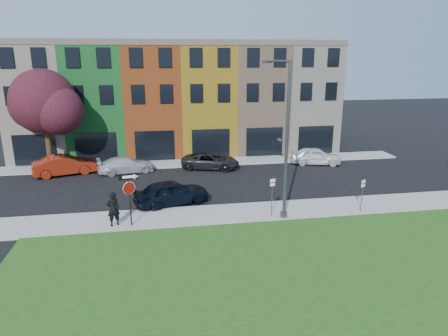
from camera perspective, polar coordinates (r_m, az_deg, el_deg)
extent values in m
plane|color=black|center=(21.51, 3.99, -9.61)|extent=(120.00, 120.00, 0.00)
cube|color=gray|center=(24.62, 6.92, -6.13)|extent=(40.00, 3.00, 0.12)
cube|color=gray|center=(35.12, -6.49, 0.64)|extent=(40.00, 2.40, 0.12)
cube|color=beige|center=(41.58, -24.17, 8.69)|extent=(5.00, 10.00, 10.00)
cube|color=green|center=(40.63, -17.26, 9.22)|extent=(5.00, 10.00, 10.00)
cube|color=#C25320|center=(40.27, -10.10, 9.63)|extent=(5.00, 10.00, 10.00)
cube|color=gold|center=(40.54, -2.92, 9.89)|extent=(5.00, 10.00, 10.00)
cube|color=#9F7E67|center=(41.41, 4.07, 10.00)|extent=(5.00, 10.00, 10.00)
cube|color=beige|center=(42.86, 10.69, 9.97)|extent=(5.00, 10.00, 10.00)
cube|color=black|center=(35.90, -5.87, 3.37)|extent=(30.00, 0.12, 2.60)
cylinder|color=black|center=(22.45, -13.30, -4.54)|extent=(0.08, 0.08, 2.91)
cylinder|color=white|center=(22.20, -13.42, -2.79)|extent=(0.75, 0.16, 0.76)
cylinder|color=maroon|center=(22.17, -13.42, -2.82)|extent=(0.71, 0.14, 0.72)
cube|color=black|center=(22.00, -13.52, -1.22)|extent=(1.04, 0.22, 0.34)
cube|color=white|center=(21.97, -13.53, -1.24)|extent=(0.65, 0.13, 0.14)
imported|color=black|center=(22.82, -15.54, -5.65)|extent=(1.06, 1.00, 1.95)
imported|color=black|center=(25.61, -7.53, -3.50)|extent=(4.65, 5.82, 1.61)
imported|color=maroon|center=(34.07, -21.76, 0.40)|extent=(4.34, 5.77, 1.60)
imported|color=silver|center=(33.21, -13.80, 0.44)|extent=(3.63, 5.21, 1.30)
imported|color=black|center=(33.42, -1.95, 1.02)|extent=(4.84, 6.00, 1.33)
imported|color=silver|center=(35.65, 12.96, 1.69)|extent=(4.00, 5.24, 1.48)
cylinder|color=#4B4E51|center=(22.40, 8.96, 3.63)|extent=(0.18, 0.18, 8.89)
cylinder|color=#4B4E51|center=(23.68, 8.51, -6.58)|extent=(0.40, 0.40, 0.30)
cylinder|color=#4B4E51|center=(22.68, 7.81, 14.89)|extent=(0.82, 1.91, 0.12)
cube|color=#4B4E51|center=(23.56, 6.11, 14.86)|extent=(0.43, 0.60, 0.16)
cylinder|color=#4B4E51|center=(23.30, 6.87, -4.09)|extent=(0.05, 0.05, 2.42)
cube|color=white|center=(22.99, 6.96, -2.08)|extent=(0.32, 0.09, 0.42)
cube|color=maroon|center=(22.97, 6.98, -2.09)|extent=(0.31, 0.08, 0.06)
cylinder|color=#4B4E51|center=(25.22, 19.10, -3.71)|extent=(0.05, 0.05, 2.09)
cube|color=white|center=(24.96, 19.28, -2.11)|extent=(0.30, 0.15, 0.42)
cube|color=maroon|center=(24.95, 19.31, -2.12)|extent=(0.30, 0.14, 0.06)
cylinder|color=black|center=(34.92, -23.72, 2.66)|extent=(0.44, 0.44, 3.86)
sphere|color=black|center=(34.35, -24.41, 8.65)|extent=(5.01, 5.01, 5.01)
sphere|color=black|center=(33.40, -22.51, 7.60)|extent=(3.76, 3.76, 3.76)
sphere|color=black|center=(35.54, -25.74, 7.88)|extent=(3.51, 3.51, 3.51)
sphere|color=black|center=(34.69, -23.97, 10.22)|extent=(3.00, 3.00, 3.00)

